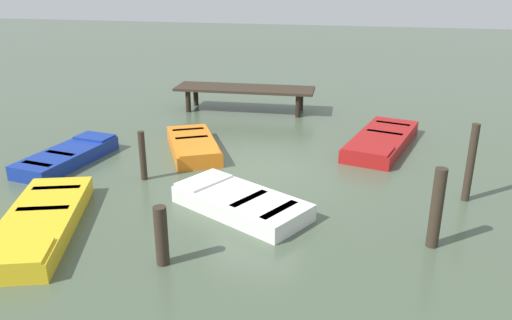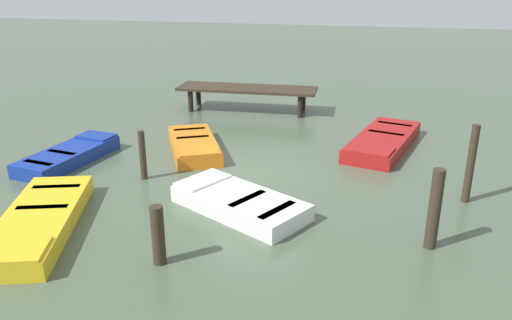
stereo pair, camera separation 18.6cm
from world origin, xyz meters
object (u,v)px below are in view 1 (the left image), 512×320
at_px(dock_segment, 245,90).
at_px(mooring_piling_center, 437,208).
at_px(rowboat_red, 381,141).
at_px(rowboat_white, 240,202).
at_px(mooring_piling_mid_left, 143,156).
at_px(mooring_piling_mid_right, 471,163).
at_px(rowboat_blue, 68,156).
at_px(mooring_piling_near_right, 161,236).
at_px(rowboat_orange, 193,145).
at_px(rowboat_yellow, 39,223).

height_order(dock_segment, mooring_piling_center, mooring_piling_center).
distance_m(rowboat_red, rowboat_white, 6.29).
height_order(rowboat_red, mooring_piling_center, mooring_piling_center).
bearing_deg(rowboat_red, mooring_piling_mid_left, -41.93).
relative_size(mooring_piling_mid_left, mooring_piling_mid_right, 0.69).
bearing_deg(rowboat_red, dock_segment, -107.73).
distance_m(rowboat_blue, mooring_piling_near_right, 6.57).
relative_size(dock_segment, rowboat_blue, 1.59).
height_order(dock_segment, mooring_piling_near_right, mooring_piling_near_right).
relative_size(mooring_piling_center, mooring_piling_mid_right, 0.88).
distance_m(rowboat_orange, mooring_piling_near_right, 6.39).
height_order(dock_segment, mooring_piling_mid_left, mooring_piling_mid_left).
bearing_deg(mooring_piling_near_right, rowboat_red, 62.08).
distance_m(mooring_piling_near_right, mooring_piling_center, 5.42).
bearing_deg(mooring_piling_near_right, mooring_piling_center, 19.21).
xyz_separation_m(rowboat_white, mooring_piling_near_right, (-0.90, -2.54, 0.38)).
relative_size(rowboat_yellow, rowboat_blue, 1.28).
height_order(mooring_piling_near_right, mooring_piling_center, mooring_piling_center).
xyz_separation_m(rowboat_yellow, rowboat_blue, (-1.69, 3.90, 0.00)).
height_order(rowboat_orange, rowboat_red, same).
distance_m(mooring_piling_mid_left, mooring_piling_center, 7.48).
height_order(rowboat_orange, mooring_piling_mid_left, mooring_piling_mid_left).
bearing_deg(mooring_piling_mid_right, rowboat_orange, 165.77).
height_order(rowboat_orange, rowboat_yellow, same).
bearing_deg(rowboat_blue, mooring_piling_mid_left, -95.04).
bearing_deg(rowboat_blue, rowboat_white, -100.10).
xyz_separation_m(rowboat_blue, mooring_piling_mid_left, (2.67, -0.68, 0.46)).
relative_size(rowboat_blue, mooring_piling_mid_right, 1.77).
bearing_deg(mooring_piling_mid_left, mooring_piling_near_right, -61.68).
distance_m(rowboat_white, mooring_piling_mid_right, 5.57).
distance_m(rowboat_blue, mooring_piling_mid_right, 10.91).
relative_size(rowboat_orange, rowboat_white, 0.97).
xyz_separation_m(rowboat_orange, rowboat_blue, (-3.25, -1.66, -0.00)).
bearing_deg(mooring_piling_mid_left, rowboat_yellow, -106.97).
xyz_separation_m(rowboat_red, mooring_piling_mid_right, (1.95, -3.64, 0.75)).
height_order(rowboat_blue, mooring_piling_mid_right, mooring_piling_mid_right).
relative_size(dock_segment, rowboat_white, 1.55).
xyz_separation_m(rowboat_white, rowboat_yellow, (-3.96, -1.91, -0.00)).
xyz_separation_m(rowboat_blue, mooring_piling_near_right, (4.74, -4.53, 0.38)).
bearing_deg(dock_segment, mooring_piling_mid_left, -99.66).
distance_m(rowboat_blue, mooring_piling_center, 10.25).
distance_m(mooring_piling_mid_left, mooring_piling_near_right, 4.37).
distance_m(dock_segment, rowboat_orange, 5.15).
xyz_separation_m(rowboat_orange, mooring_piling_mid_right, (7.63, -1.94, 0.75)).
bearing_deg(mooring_piling_near_right, mooring_piling_mid_left, 118.32).
bearing_deg(mooring_piling_mid_right, mooring_piling_center, -112.55).
relative_size(rowboat_white, rowboat_blue, 1.03).
height_order(dock_segment, rowboat_yellow, dock_segment).
bearing_deg(mooring_piling_near_right, rowboat_yellow, 168.36).
height_order(rowboat_orange, rowboat_blue, same).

